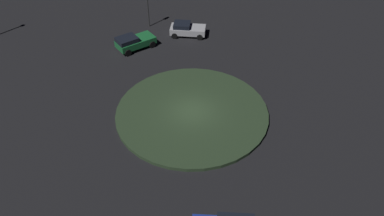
# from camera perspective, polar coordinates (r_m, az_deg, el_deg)

# --- Properties ---
(ground_plane) EXTENTS (120.04, 120.04, 0.00)m
(ground_plane) POSITION_cam_1_polar(r_m,az_deg,el_deg) (31.77, 0.00, -0.86)
(ground_plane) COLOR black
(roundabout_island) EXTENTS (12.78, 12.78, 0.30)m
(roundabout_island) POSITION_cam_1_polar(r_m,az_deg,el_deg) (31.67, 0.00, -0.66)
(roundabout_island) COLOR #2D4228
(roundabout_island) RESTS_ON ground_plane
(car_green) EXTENTS (4.37, 3.03, 1.52)m
(car_green) POSITION_cam_1_polar(r_m,az_deg,el_deg) (40.45, -8.78, 9.88)
(car_green) COLOR #1E7238
(car_green) RESTS_ON ground_plane
(car_silver) EXTENTS (4.27, 3.33, 1.44)m
(car_silver) POSITION_cam_1_polar(r_m,az_deg,el_deg) (42.54, -0.80, 11.86)
(car_silver) COLOR silver
(car_silver) RESTS_ON ground_plane
(traffic_light_south) EXTENTS (0.31, 0.36, 4.31)m
(traffic_light_south) POSITION_cam_1_polar(r_m,az_deg,el_deg) (43.64, -6.75, 15.72)
(traffic_light_south) COLOR #2D2D2D
(traffic_light_south) RESTS_ON ground_plane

